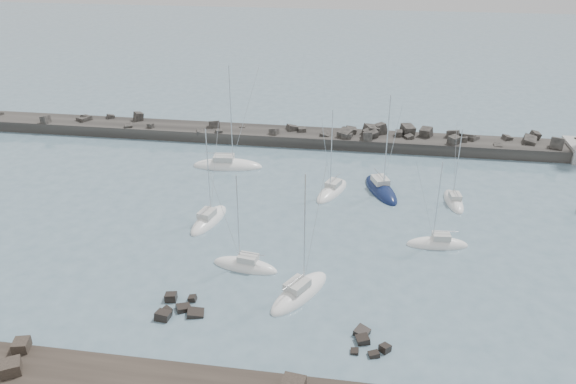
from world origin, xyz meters
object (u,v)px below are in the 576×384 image
Objects in this scene: sailboat_2 at (209,221)px; sailboat_7 at (381,190)px; sailboat_5 at (332,192)px; sailboat_6 at (300,293)px; sailboat_3 at (228,166)px; sailboat_9 at (454,202)px; sailboat_8 at (437,244)px; sailboat_4 at (245,266)px.

sailboat_2 is 24.23m from sailboat_7.
sailboat_6 is (-1.22, -23.90, 0.01)m from sailboat_5.
sailboat_3 reaches higher than sailboat_5.
sailboat_9 is at bearing -12.26° from sailboat_7.
sailboat_3 is at bearing 167.70° from sailboat_9.
sailboat_7 reaches higher than sailboat_6.
sailboat_3 is 1.19× the size of sailboat_6.
sailboat_7 is 9.76m from sailboat_9.
sailboat_7 is at bearing -12.31° from sailboat_3.
sailboat_8 is (6.49, -13.61, -0.01)m from sailboat_7.
sailboat_8 is at bearing -104.78° from sailboat_9.
sailboat_4 is at bearing -159.34° from sailboat_8.
sailboat_6 is at bearing -140.64° from sailboat_8.
sailboat_4 is 1.07× the size of sailboat_9.
sailboat_5 is (14.36, 10.66, -0.01)m from sailboat_2.
sailboat_7 is 1.32× the size of sailboat_8.
sailboat_8 reaches higher than sailboat_9.
sailboat_6 is 0.93× the size of sailboat_7.
sailboat_5 is 6.78m from sailboat_7.
sailboat_6 is at bearing -45.21° from sailboat_2.
sailboat_5 reaches higher than sailboat_2.
sailboat_3 is 33.97m from sailboat_6.
sailboat_4 is at bearing -54.13° from sailboat_2.
sailboat_8 is 11.93m from sailboat_9.
sailboat_5 is 1.18× the size of sailboat_9.
sailboat_4 is 0.90× the size of sailboat_5.
sailboat_4 is at bearing -140.87° from sailboat_9.
sailboat_6 is 18.54m from sailboat_8.
sailboat_5 is at bearing 69.06° from sailboat_4.
sailboat_3 is 1.52× the size of sailboat_9.
sailboat_3 is 1.29× the size of sailboat_5.
sailboat_4 is 0.84× the size of sailboat_6.
sailboat_9 is at bearing 75.22° from sailboat_8.
sailboat_8 is (20.75, 7.82, 0.00)m from sailboat_4.
sailboat_7 is 15.08m from sailboat_8.
sailboat_4 is at bearing 148.46° from sailboat_6.
sailboat_5 is 16.16m from sailboat_9.
sailboat_6 reaches higher than sailboat_8.
sailboat_4 reaches higher than sailboat_9.
sailboat_7 is at bearing 12.49° from sailboat_5.
sailboat_6 is 29.06m from sailboat_9.
sailboat_2 is 1.18× the size of sailboat_9.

